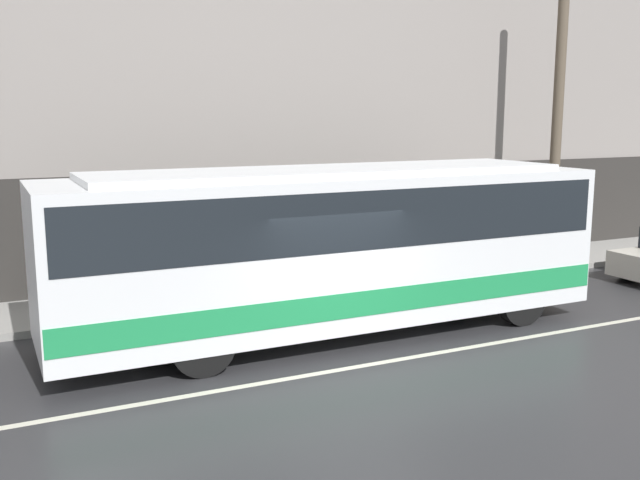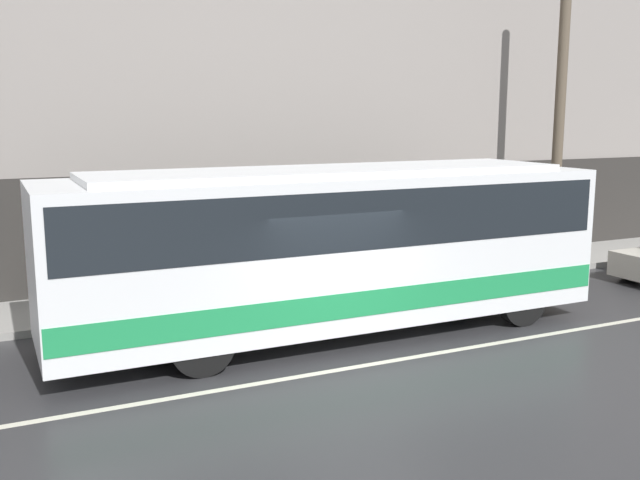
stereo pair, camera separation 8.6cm
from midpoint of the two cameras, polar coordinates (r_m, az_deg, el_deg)
ground_plane at (r=12.02m, az=2.51°, el=-10.15°), size 60.00×60.00×0.00m
sidewalk at (r=16.60m, az=-6.09°, el=-4.23°), size 60.00×2.48×0.15m
building_facade at (r=17.53m, az=-8.07°, el=16.72°), size 60.00×0.35×12.85m
lane_stripe at (r=12.02m, az=2.51°, el=-10.14°), size 54.00×0.14×0.01m
transit_bus at (r=13.39m, az=0.75°, el=-0.13°), size 10.55×2.62×3.17m
utility_pole_near at (r=19.88m, az=18.36°, el=9.68°), size 0.27×0.27×8.09m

